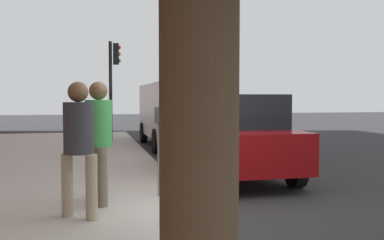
# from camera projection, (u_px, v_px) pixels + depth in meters

# --- Properties ---
(ground_plane) EXTENTS (80.00, 80.00, 0.00)m
(ground_plane) POSITION_uv_depth(u_px,v_px,m) (200.00, 214.00, 6.40)
(ground_plane) COLOR #2B2B2D
(ground_plane) RESTS_ON ground
(parking_meter) EXTENTS (0.36, 0.12, 1.41)m
(parking_meter) POSITION_uv_depth(u_px,v_px,m) (160.00, 132.00, 6.85)
(parking_meter) COLOR gray
(parking_meter) RESTS_ON sidewalk_slab
(pedestrian_at_meter) EXTENTS (0.53, 0.39, 1.79)m
(pedestrian_at_meter) POSITION_uv_depth(u_px,v_px,m) (99.00, 132.00, 6.33)
(pedestrian_at_meter) COLOR #726656
(pedestrian_at_meter) RESTS_ON sidewalk_slab
(pedestrian_bystander) EXTENTS (0.38, 0.46, 1.76)m
(pedestrian_bystander) POSITION_uv_depth(u_px,v_px,m) (79.00, 138.00, 5.57)
(pedestrian_bystander) COLOR tan
(pedestrian_bystander) RESTS_ON sidewalk_slab
(parked_sedan_near) EXTENTS (4.41, 1.99, 1.77)m
(parked_sedan_near) POSITION_uv_depth(u_px,v_px,m) (229.00, 135.00, 9.36)
(parked_sedan_near) COLOR maroon
(parked_sedan_near) RESTS_ON ground_plane
(parked_van_far) EXTENTS (5.20, 2.13, 2.18)m
(parked_van_far) POSITION_uv_depth(u_px,v_px,m) (176.00, 111.00, 15.17)
(parked_van_far) COLOR silver
(parked_van_far) RESTS_ON ground_plane
(traffic_signal) EXTENTS (0.24, 0.44, 3.60)m
(traffic_signal) POSITION_uv_depth(u_px,v_px,m) (113.00, 74.00, 15.83)
(traffic_signal) COLOR black
(traffic_signal) RESTS_ON sidewalk_slab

